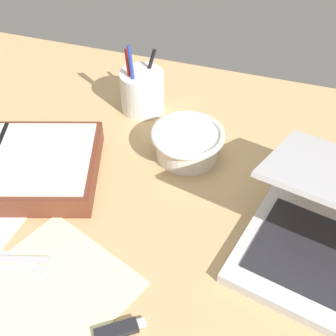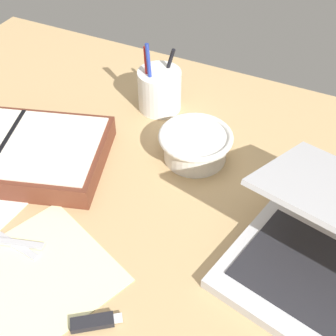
{
  "view_description": "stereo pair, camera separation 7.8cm",
  "coord_description": "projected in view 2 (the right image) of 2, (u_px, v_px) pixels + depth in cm",
  "views": [
    {
      "loc": [
        18.13,
        -47.86,
        62.67
      ],
      "look_at": [
        0.73,
        5.93,
        9.0
      ],
      "focal_mm": 50.0,
      "sensor_mm": 36.0,
      "label": 1
    },
    {
      "loc": [
        25.35,
        -44.96,
        62.67
      ],
      "look_at": [
        0.73,
        5.93,
        9.0
      ],
      "focal_mm": 50.0,
      "sensor_mm": 36.0,
      "label": 2
    }
  ],
  "objects": [
    {
      "name": "bowl",
      "position": [
        195.0,
        145.0,
        0.88
      ],
      "size": [
        14.07,
        14.07,
        5.69
      ],
      "color": "silver",
      "rests_on": "desk_top"
    },
    {
      "name": "planner",
      "position": [
        8.0,
        150.0,
        0.88
      ],
      "size": [
        41.23,
        31.2,
        4.74
      ],
      "rotation": [
        0.0,
        0.0,
        0.31
      ],
      "color": "brown",
      "rests_on": "desk_top"
    },
    {
      "name": "usb_drive",
      "position": [
        94.0,
        322.0,
        0.65
      ],
      "size": [
        6.75,
        5.55,
        1.0
      ],
      "rotation": [
        0.0,
        0.0,
        -0.94
      ],
      "color": "black",
      "rests_on": "desk_top"
    },
    {
      "name": "pen_cup",
      "position": [
        159.0,
        90.0,
        0.99
      ],
      "size": [
        9.19,
        9.19,
        15.96
      ],
      "color": "white",
      "rests_on": "desk_top"
    },
    {
      "name": "paper_sheet_front",
      "position": [
        15.0,
        290.0,
        0.69
      ],
      "size": [
        30.24,
        34.29,
        0.16
      ],
      "primitive_type": "cube",
      "rotation": [
        0.0,
        0.0,
        -0.38
      ],
      "color": "#F4EFB2",
      "rests_on": "desk_top"
    },
    {
      "name": "desk_top",
      "position": [
        149.0,
        222.0,
        0.8
      ],
      "size": [
        140.0,
        100.0,
        2.0
      ],
      "primitive_type": "cube",
      "color": "tan",
      "rests_on": "ground"
    }
  ]
}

